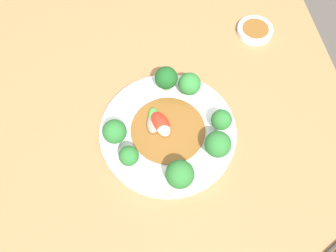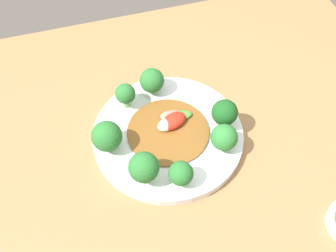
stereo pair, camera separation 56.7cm
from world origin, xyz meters
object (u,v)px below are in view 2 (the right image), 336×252
object	(u,v)px
broccoli_north	(181,174)
broccoli_northeast	(144,168)
broccoli_south	(152,81)
broccoli_west	(224,112)
broccoli_southeast	(125,94)
plate	(168,135)
broccoli_northwest	(224,138)
broccoli_east	(107,137)
stirfry_center	(170,126)

from	to	relation	value
broccoli_north	broccoli_northeast	bearing A→B (deg)	-21.18
broccoli_south	broccoli_west	distance (m)	0.16
broccoli_northeast	broccoli_southeast	bearing A→B (deg)	-92.58
plate	broccoli_south	xyz separation A→B (m)	(0.00, -0.11, 0.04)
broccoli_west	broccoli_northwest	world-z (taller)	broccoli_west
broccoli_south	broccoli_southeast	size ratio (longest dim) A/B	1.03
broccoli_southeast	broccoli_west	world-z (taller)	broccoli_west
broccoli_north	plate	bearing A→B (deg)	-95.24
broccoli_northeast	broccoli_west	world-z (taller)	broccoli_northeast
broccoli_northeast	broccoli_east	size ratio (longest dim) A/B	1.06
broccoli_southeast	broccoli_east	size ratio (longest dim) A/B	0.85
broccoli_northwest	broccoli_west	bearing A→B (deg)	-110.83
broccoli_north	broccoli_southeast	bearing A→B (deg)	-75.61
broccoli_northeast	broccoli_east	xyz separation A→B (m)	(0.05, -0.09, -0.00)
plate	broccoli_south	distance (m)	0.12
broccoli_east	stirfry_center	size ratio (longest dim) A/B	0.42
broccoli_northwest	stirfry_center	bearing A→B (deg)	-41.07
broccoli_northeast	stirfry_center	distance (m)	0.13
broccoli_north	broccoli_northwest	world-z (taller)	broccoli_northwest
plate	stirfry_center	size ratio (longest dim) A/B	1.84
broccoli_north	broccoli_east	world-z (taller)	broccoli_east
broccoli_southeast	broccoli_east	bearing A→B (deg)	58.90
broccoli_east	broccoli_northeast	bearing A→B (deg)	119.11
broccoli_east	broccoli_west	bearing A→B (deg)	177.45
plate	broccoli_northeast	world-z (taller)	broccoli_northeast
broccoli_west	broccoli_northwest	bearing A→B (deg)	69.17
broccoli_south	broccoli_north	size ratio (longest dim) A/B	1.10
broccoli_south	stirfry_center	bearing A→B (deg)	94.51
plate	broccoli_east	xyz separation A→B (m)	(0.12, 0.00, 0.05)
broccoli_north	broccoli_east	size ratio (longest dim) A/B	0.80
plate	broccoli_northeast	size ratio (longest dim) A/B	4.17
broccoli_northwest	broccoli_north	bearing A→B (deg)	26.08
broccoli_west	stirfry_center	size ratio (longest dim) A/B	0.41
plate	broccoli_north	distance (m)	0.12
plate	broccoli_northeast	xyz separation A→B (m)	(0.07, 0.09, 0.05)
broccoli_south	broccoli_east	bearing A→B (deg)	44.56
plate	broccoli_southeast	xyz separation A→B (m)	(0.06, -0.09, 0.04)
stirfry_center	broccoli_northwest	bearing A→B (deg)	138.93
plate	broccoli_northeast	distance (m)	0.12
broccoli_south	broccoli_north	distance (m)	0.22
broccoli_south	broccoli_east	xyz separation A→B (m)	(0.12, 0.11, 0.01)
broccoli_southeast	broccoli_east	distance (m)	0.11
broccoli_southeast	broccoli_northwest	xyz separation A→B (m)	(-0.15, 0.15, -0.00)
plate	stirfry_center	world-z (taller)	stirfry_center
broccoli_west	stirfry_center	bearing A→B (deg)	-11.78
broccoli_south	plate	bearing A→B (deg)	90.55
broccoli_east	stirfry_center	bearing A→B (deg)	-174.96
plate	broccoli_north	size ratio (longest dim) A/B	5.52
broccoli_southeast	stirfry_center	xyz separation A→B (m)	(-0.07, 0.08, -0.03)
broccoli_north	broccoli_northwest	bearing A→B (deg)	-153.92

